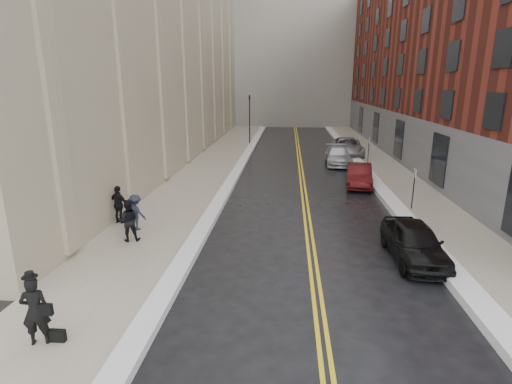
% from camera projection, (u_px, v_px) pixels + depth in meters
% --- Properties ---
extents(ground, '(160.00, 160.00, 0.00)m').
position_uv_depth(ground, '(241.00, 278.00, 13.52)').
color(ground, black).
rests_on(ground, ground).
extents(sidewalk_left, '(4.00, 64.00, 0.15)m').
position_uv_depth(sidewalk_left, '(206.00, 172.00, 29.23)').
color(sidewalk_left, gray).
rests_on(sidewalk_left, ground).
extents(sidewalk_right, '(3.00, 64.00, 0.15)m').
position_uv_depth(sidewalk_right, '(394.00, 176.00, 28.18)').
color(sidewalk_right, gray).
rests_on(sidewalk_right, ground).
extents(lane_stripe_a, '(0.12, 64.00, 0.01)m').
position_uv_depth(lane_stripe_a, '(300.00, 175.00, 28.71)').
color(lane_stripe_a, gold).
rests_on(lane_stripe_a, ground).
extents(lane_stripe_b, '(0.12, 64.00, 0.01)m').
position_uv_depth(lane_stripe_b, '(303.00, 175.00, 28.69)').
color(lane_stripe_b, gold).
rests_on(lane_stripe_b, ground).
extents(snow_ridge_left, '(0.70, 60.80, 0.26)m').
position_uv_depth(snow_ridge_left, '(237.00, 172.00, 29.04)').
color(snow_ridge_left, silver).
rests_on(snow_ridge_left, ground).
extents(snow_ridge_right, '(0.85, 60.80, 0.30)m').
position_uv_depth(snow_ridge_right, '(367.00, 174.00, 28.30)').
color(snow_ridge_right, silver).
rests_on(snow_ridge_right, ground).
extents(building_right, '(14.00, 50.00, 18.00)m').
position_uv_depth(building_right, '(491.00, 49.00, 31.88)').
color(building_right, maroon).
rests_on(building_right, ground).
extents(traffic_signal, '(0.18, 0.15, 5.20)m').
position_uv_depth(traffic_signal, '(250.00, 116.00, 41.75)').
color(traffic_signal, black).
rests_on(traffic_signal, ground).
extents(parking_sign_near, '(0.06, 0.35, 2.23)m').
position_uv_depth(parking_sign_near, '(414.00, 186.00, 20.23)').
color(parking_sign_near, black).
rests_on(parking_sign_near, ground).
extents(parking_sign_far, '(0.06, 0.35, 2.23)m').
position_uv_depth(parking_sign_far, '(369.00, 148.00, 31.77)').
color(parking_sign_far, black).
rests_on(parking_sign_far, ground).
extents(car_black, '(1.82, 4.29, 1.45)m').
position_uv_depth(car_black, '(414.00, 242.00, 14.75)').
color(car_black, black).
rests_on(car_black, ground).
extents(car_maroon, '(2.01, 4.42, 1.40)m').
position_uv_depth(car_maroon, '(359.00, 175.00, 25.46)').
color(car_maroon, '#400B0C').
rests_on(car_maroon, ground).
extents(car_silver_near, '(2.08, 4.91, 1.41)m').
position_uv_depth(car_silver_near, '(338.00, 156.00, 32.28)').
color(car_silver_near, '#B2B5BA').
rests_on(car_silver_near, ground).
extents(car_silver_far, '(2.96, 5.95, 1.62)m').
position_uv_depth(car_silver_far, '(347.00, 147.00, 36.02)').
color(car_silver_far, '#97999F').
rests_on(car_silver_far, ground).
extents(pedestrian_main, '(0.76, 0.61, 1.81)m').
position_uv_depth(pedestrian_main, '(35.00, 311.00, 9.69)').
color(pedestrian_main, black).
rests_on(pedestrian_main, sidewalk_left).
extents(pedestrian_a, '(0.99, 0.86, 1.74)m').
position_uv_depth(pedestrian_a, '(128.00, 220.00, 16.15)').
color(pedestrian_a, black).
rests_on(pedestrian_a, sidewalk_left).
extents(pedestrian_b, '(1.17, 0.94, 1.58)m').
position_uv_depth(pedestrian_b, '(136.00, 212.00, 17.42)').
color(pedestrian_b, '#1A202E').
rests_on(pedestrian_b, sidewalk_left).
extents(pedestrian_c, '(1.11, 0.78, 1.75)m').
position_uv_depth(pedestrian_c, '(119.00, 205.00, 18.22)').
color(pedestrian_c, black).
rests_on(pedestrian_c, sidewalk_left).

